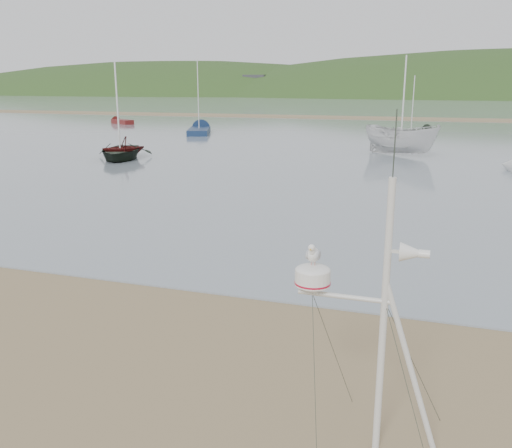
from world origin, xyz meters
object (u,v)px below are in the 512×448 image
(mast_rig, at_px, (375,377))
(dinghy_red_far, at_px, (118,121))
(boat_white, at_px, (403,114))
(sailboat_dark_mid, at_px, (422,132))
(sailboat_blue_near, at_px, (201,129))
(boat_dark, at_px, (118,120))
(boat_red, at_px, (123,137))

(mast_rig, height_order, dinghy_red_far, mast_rig)
(dinghy_red_far, bearing_deg, boat_white, -30.90)
(mast_rig, xyz_separation_m, sailboat_dark_mid, (-0.75, 46.53, -0.74))
(sailboat_blue_near, distance_m, dinghy_red_far, 16.13)
(boat_dark, height_order, sailboat_dark_mid, sailboat_dark_mid)
(mast_rig, bearing_deg, sailboat_dark_mid, 90.93)
(mast_rig, height_order, boat_white, boat_white)
(boat_dark, xyz_separation_m, sailboat_dark_mid, (17.26, 23.44, -2.12))
(sailboat_blue_near, height_order, dinghy_red_far, sailboat_blue_near)
(mast_rig, height_order, sailboat_blue_near, sailboat_blue_near)
(mast_rig, bearing_deg, dinghy_red_far, 124.96)
(boat_dark, relative_size, dinghy_red_far, 1.04)
(boat_white, height_order, sailboat_dark_mid, boat_white)
(boat_dark, relative_size, sailboat_dark_mid, 0.83)
(boat_red, relative_size, sailboat_dark_mid, 0.46)
(sailboat_dark_mid, distance_m, dinghy_red_far, 35.01)
(sailboat_blue_near, bearing_deg, mast_rig, -63.54)
(dinghy_red_far, bearing_deg, boat_red, -57.37)
(boat_red, height_order, boat_white, boat_white)
(mast_rig, relative_size, dinghy_red_far, 0.94)
(sailboat_blue_near, relative_size, sailboat_dark_mid, 1.35)
(boat_red, bearing_deg, mast_rig, -7.35)
(boat_white, distance_m, sailboat_blue_near, 23.48)
(boat_white, bearing_deg, sailboat_dark_mid, 24.31)
(boat_red, height_order, dinghy_red_far, boat_red)
(sailboat_blue_near, xyz_separation_m, sailboat_dark_mid, (20.64, 3.55, 0.00))
(boat_red, distance_m, boat_white, 17.88)
(sailboat_blue_near, bearing_deg, boat_white, -32.24)
(mast_rig, distance_m, sailboat_blue_near, 48.02)
(mast_rig, xyz_separation_m, boat_dark, (-18.02, 23.09, 1.39))
(boat_white, distance_m, dinghy_red_far, 39.54)
(sailboat_dark_mid, bearing_deg, dinghy_red_far, 173.01)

